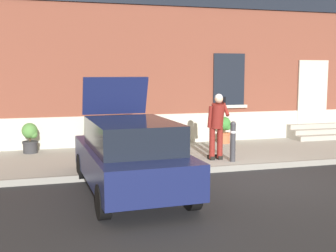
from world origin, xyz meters
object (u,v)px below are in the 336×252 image
bollard_near_person (233,140)px  planter_charcoal (30,137)px  planter_olive (100,134)px  hatchback_car_navy (130,155)px  planter_terracotta (224,129)px  person_on_phone (217,122)px  planter_cream (164,131)px

bollard_near_person → planter_charcoal: bollard_near_person is taller
planter_olive → planter_charcoal: bearing=-177.0°
hatchback_car_navy → planter_terracotta: (3.96, 4.44, -0.19)m
planter_terracotta → planter_olive: bearing=179.7°
planter_charcoal → planter_olive: (2.00, 0.10, 0.00)m
bollard_near_person → person_on_phone: person_on_phone is taller
hatchback_car_navy → planter_charcoal: 4.81m
hatchback_car_navy → bollard_near_person: (3.00, 1.67, -0.09)m
planter_charcoal → planter_terracotta: bearing=0.8°
hatchback_car_navy → planter_terracotta: 5.95m
planter_olive → planter_cream: size_ratio=1.00×
bollard_near_person → planter_charcoal: bearing=152.0°
bollard_near_person → planter_terracotta: bollard_near_person is taller
bollard_near_person → planter_olive: size_ratio=1.22×
planter_charcoal → planter_terracotta: size_ratio=1.00×
hatchback_car_navy → planter_olive: bearing=90.6°
planter_cream → planter_charcoal: bearing=-177.7°
bollard_near_person → planter_cream: (-1.05, 2.84, -0.11)m
planter_olive → planter_terracotta: 4.00m
planter_charcoal → bollard_near_person: bearing=-28.0°
planter_cream → planter_terracotta: size_ratio=1.00×
hatchback_car_navy → person_on_phone: 3.33m
person_on_phone → planter_olive: size_ratio=2.02×
bollard_near_person → planter_terracotta: bearing=71.0°
bollard_near_person → person_on_phone: bearing=138.4°
planter_olive → person_on_phone: bearing=-42.6°
planter_terracotta → bollard_near_person: bearing=-109.0°
planter_olive → hatchback_car_navy: bearing=-89.4°
person_on_phone → planter_olive: (-2.72, 2.50, -0.54)m
bollard_near_person → planter_olive: 4.13m
hatchback_car_navy → planter_terracotta: size_ratio=4.80×
planter_olive → planter_terracotta: same height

